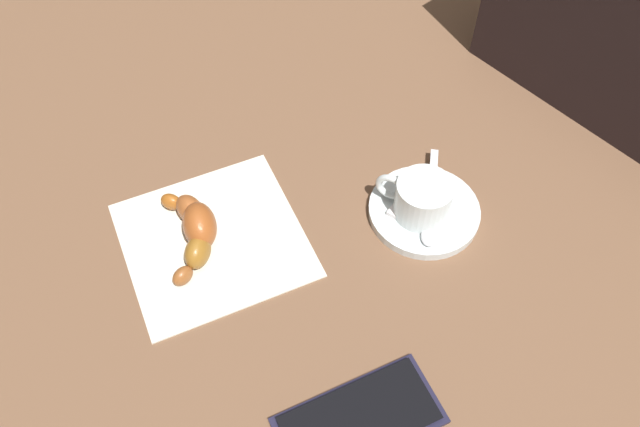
# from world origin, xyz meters

# --- Properties ---
(ground_plane) EXTENTS (1.80, 1.80, 0.00)m
(ground_plane) POSITION_xyz_m (0.00, 0.00, 0.00)
(ground_plane) COLOR brown
(saucer) EXTENTS (0.13, 0.13, 0.01)m
(saucer) POSITION_xyz_m (0.13, -0.01, 0.01)
(saucer) COLOR silver
(saucer) RESTS_ON ground
(espresso_cup) EXTENTS (0.07, 0.07, 0.05)m
(espresso_cup) POSITION_xyz_m (0.12, -0.01, 0.03)
(espresso_cup) COLOR silver
(espresso_cup) RESTS_ON saucer
(teaspoon) EXTENTS (0.08, 0.13, 0.01)m
(teaspoon) POSITION_xyz_m (0.14, -0.02, 0.01)
(teaspoon) COLOR silver
(teaspoon) RESTS_ON saucer
(sugar_packet) EXTENTS (0.07, 0.06, 0.01)m
(sugar_packet) POSITION_xyz_m (0.12, 0.01, 0.01)
(sugar_packet) COLOR white
(sugar_packet) RESTS_ON saucer
(napkin) EXTENTS (0.21, 0.21, 0.00)m
(napkin) POSITION_xyz_m (-0.10, 0.03, 0.00)
(napkin) COLOR silver
(napkin) RESTS_ON ground
(croissant) EXTENTS (0.07, 0.13, 0.05)m
(croissant) POSITION_xyz_m (-0.12, 0.03, 0.02)
(croissant) COLOR brown
(croissant) RESTS_ON napkin
(cell_phone) EXTENTS (0.16, 0.09, 0.01)m
(cell_phone) POSITION_xyz_m (-0.02, -0.21, 0.01)
(cell_phone) COLOR #1C1A30
(cell_phone) RESTS_ON ground
(laptop_bag) EXTENTS (0.24, 0.37, 0.22)m
(laptop_bag) POSITION_xyz_m (0.43, 0.08, 0.11)
(laptop_bag) COLOR black
(laptop_bag) RESTS_ON ground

